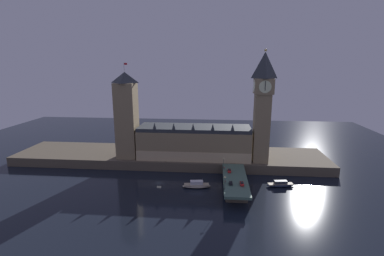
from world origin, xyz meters
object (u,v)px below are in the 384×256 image
Objects in this scene: pedestrian_near_rail at (225,182)px; car_northbound_lead at (229,171)px; clock_tower at (263,104)px; pedestrian_far_rail at (224,168)px; street_lamp_near at (225,181)px; boat_upstream at (197,185)px; boat_downstream at (281,184)px; victoria_tower at (127,115)px; car_northbound_trail at (231,183)px; car_southbound_lead at (242,184)px; street_lamp_far at (224,162)px.

car_northbound_lead is at bearing 80.07° from pedestrian_near_rail.
clock_tower is 41.42× the size of pedestrian_far_rail.
clock_tower reaches higher than pedestrian_far_rail.
boat_upstream is (-15.39, 15.39, -9.73)m from street_lamp_near.
boat_downstream is at bearing 33.13° from street_lamp_near.
street_lamp_near is 40.24m from boat_downstream.
victoria_tower reaches higher than car_northbound_trail.
car_northbound_trail is 0.59× the size of street_lamp_near.
clock_tower is 15.10× the size of car_southbound_lead.
pedestrian_near_rail is (65.44, -40.56, -27.41)m from victoria_tower.
clock_tower is 50.27m from boat_downstream.
street_lamp_near is 1.04× the size of street_lamp_far.
pedestrian_far_rail is at bearing -17.18° from victoria_tower.
clock_tower is 44.15m from street_lamp_far.
street_lamp_near is (-0.40, -27.57, 3.44)m from pedestrian_far_rail.
clock_tower is 10.29× the size of street_lamp_near.
pedestrian_near_rail is at bearing 172.08° from car_southbound_lead.
pedestrian_near_rail is 0.25× the size of street_lamp_near.
boat_upstream is (-18.69, 9.03, -6.05)m from car_northbound_trail.
street_lamp_far is at bearing -15.77° from victoria_tower.
car_southbound_lead is at bearing -110.38° from clock_tower.
pedestrian_far_rail reaches higher than boat_downstream.
victoria_tower is at bearing 146.86° from boat_upstream.
clock_tower reaches higher than pedestrian_near_rail.
pedestrian_far_rail is 0.25× the size of street_lamp_near.
pedestrian_far_rail is at bearing -141.88° from clock_tower.
street_lamp_far reaches higher than boat_downstream.
street_lamp_near is (-9.11, -6.03, 3.64)m from car_southbound_lead.
street_lamp_far is (-0.40, 22.20, 3.24)m from pedestrian_near_rail.
street_lamp_far is (-0.40, 1.87, 3.26)m from pedestrian_far_rail.
pedestrian_far_rail is 27.79m from street_lamp_near.
clock_tower is at bearing 58.72° from pedestrian_near_rail.
victoria_tower is 3.82× the size of boat_downstream.
clock_tower is 47.53m from car_northbound_lead.
clock_tower reaches higher than car_southbound_lead.
clock_tower is at bearing 38.12° from pedestrian_far_rail.
car_northbound_lead is at bearing -19.33° from victoria_tower.
pedestrian_near_rail is 20.33m from pedestrian_far_rail.
car_northbound_lead is at bearing -52.20° from pedestrian_far_rail.
victoria_tower is 89.48m from car_southbound_lead.
street_lamp_near is at bearing -146.50° from car_southbound_lead.
victoria_tower is 13.43× the size of car_southbound_lead.
boat_upstream is (-39.38, -30.70, -42.66)m from clock_tower.
street_lamp_near is at bearing -45.01° from boat_upstream.
boat_downstream is (32.25, -6.27, -6.51)m from pedestrian_far_rail.
street_lamp_near reaches higher than car_northbound_lead.
street_lamp_near is at bearing -36.32° from victoria_tower.
street_lamp_far is at bearing 111.27° from car_southbound_lead.
pedestrian_far_rail is (-23.60, -18.52, -36.36)m from clock_tower.
car_southbound_lead is 8.80m from pedestrian_near_rail.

